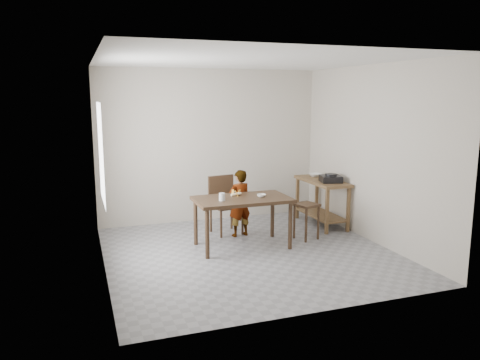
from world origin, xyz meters
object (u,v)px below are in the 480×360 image
object	(u,v)px
dining_chair	(226,205)
child	(239,203)
stool	(306,221)
dining_table	(242,222)
prep_counter	(322,202)

from	to	relation	value
dining_chair	child	bearing A→B (deg)	-64.50
child	dining_chair	bearing A→B (deg)	-67.77
dining_chair	stool	world-z (taller)	dining_chair
stool	dining_table	bearing A→B (deg)	-177.82
prep_counter	stool	size ratio (longest dim) A/B	2.11
child	stool	bearing A→B (deg)	139.85
dining_chair	stool	size ratio (longest dim) A/B	1.64
dining_chair	stool	bearing A→B (deg)	-42.28
child	dining_table	bearing A→B (deg)	62.62
prep_counter	dining_chair	bearing A→B (deg)	178.09
child	dining_chair	xyz separation A→B (m)	(-0.15, 0.22, -0.07)
dining_table	child	xyz separation A→B (m)	(0.15, 0.54, 0.16)
dining_table	stool	bearing A→B (deg)	2.18
prep_counter	stool	world-z (taller)	prep_counter
child	dining_chair	size ratio (longest dim) A/B	1.15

